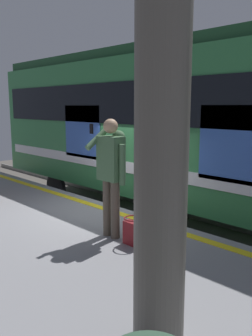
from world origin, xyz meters
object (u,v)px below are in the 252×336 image
object	(u,v)px
handbag	(134,232)
passenger	(111,168)
train_carriage	(189,122)
station_column	(162,124)

from	to	relation	value
handbag	passenger	bearing A→B (deg)	-0.89
train_carriage	handbag	distance (m)	3.93
train_carriage	station_column	size ratio (longest dim) A/B	3.16
handbag	station_column	xyz separation A→B (m)	(-1.63, 1.35, 1.67)
train_carriage	handbag	size ratio (longest dim) A/B	28.20
train_carriage	station_column	world-z (taller)	station_column
station_column	passenger	bearing A→B (deg)	-32.54
passenger	station_column	distance (m)	2.64
passenger	station_column	size ratio (longest dim) A/B	0.49
passenger	handbag	distance (m)	1.01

